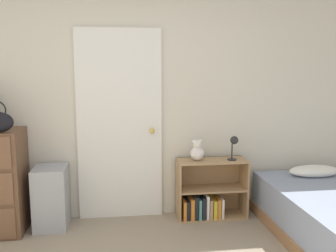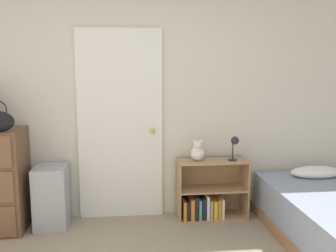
% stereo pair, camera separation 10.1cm
% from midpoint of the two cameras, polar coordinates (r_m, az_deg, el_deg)
% --- Properties ---
extents(wall_back, '(10.00, 0.06, 2.55)m').
position_cam_midpoint_polar(wall_back, '(4.02, -5.24, 4.04)').
color(wall_back, beige).
rests_on(wall_back, ground_plane).
extents(door_closed, '(0.89, 0.09, 2.02)m').
position_cam_midpoint_polar(door_closed, '(4.00, -6.56, 0.13)').
color(door_closed, white).
rests_on(door_closed, ground_plane).
extents(storage_bin, '(0.32, 0.39, 0.63)m').
position_cam_midpoint_polar(storage_bin, '(4.04, -16.58, -10.22)').
color(storage_bin, '#999EA8').
rests_on(storage_bin, ground_plane).
extents(bookshelf, '(0.75, 0.30, 0.64)m').
position_cam_midpoint_polar(bookshelf, '(4.14, 6.72, -10.61)').
color(bookshelf, tan).
rests_on(bookshelf, ground_plane).
extents(teddy_bear, '(0.15, 0.15, 0.23)m').
position_cam_midpoint_polar(teddy_bear, '(3.98, 5.24, -3.92)').
color(teddy_bear, silver).
rests_on(teddy_bear, bookshelf).
extents(desk_lamp, '(0.11, 0.11, 0.26)m').
position_cam_midpoint_polar(desk_lamp, '(4.01, 10.80, -2.66)').
color(desk_lamp, '#262628').
rests_on(desk_lamp, bookshelf).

